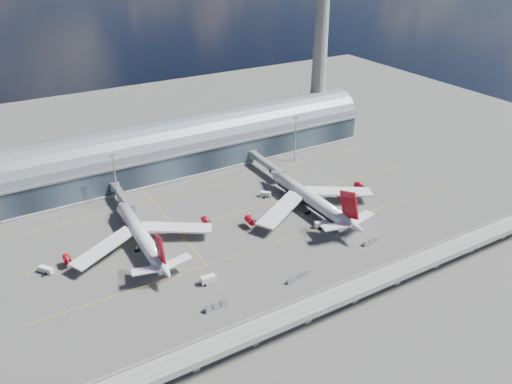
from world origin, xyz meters
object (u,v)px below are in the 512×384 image
floodlight_mast_right (295,138)px  service_truck_4 (307,198)px  airliner_right (311,199)px  cargo_train_0 (216,306)px  airliner_left (142,236)px  service_truck_0 (46,270)px  cargo_train_2 (371,242)px  service_truck_3 (310,196)px  cargo_train_1 (299,277)px  service_truck_1 (208,280)px  service_truck_2 (323,224)px  service_truck_5 (265,194)px  control_tower (320,51)px  floodlight_mast_left (115,178)px

floodlight_mast_right → service_truck_4: 48.83m
airliner_right → cargo_train_0: size_ratio=8.10×
airliner_left → service_truck_0: size_ratio=10.69×
service_truck_0 → cargo_train_2: size_ratio=0.74×
airliner_right → service_truck_0: 114.56m
floodlight_mast_right → cargo_train_0: 129.27m
service_truck_3 → cargo_train_1: (-39.95, -47.97, -0.86)m
floodlight_mast_right → service_truck_1: 117.20m
cargo_train_0 → cargo_train_2: bearing=-87.4°
service_truck_0 → cargo_train_0: service_truck_0 is taller
service_truck_0 → service_truck_3: service_truck_3 is taller
service_truck_2 → service_truck_0: bearing=89.5°
airliner_right → service_truck_3: size_ratio=10.43×
airliner_right → service_truck_4: bearing=65.1°
service_truck_5 → control_tower: bearing=-11.6°
airliner_right → service_truck_5: 24.74m
cargo_train_0 → cargo_train_1: bearing=-91.4°
service_truck_2 → service_truck_3: size_ratio=1.19×
service_truck_2 → service_truck_4: bearing=-5.0°
floodlight_mast_left → service_truck_2: (70.89, -64.79, -12.21)m
service_truck_1 → service_truck_3: bearing=-58.8°
service_truck_0 → cargo_train_1: size_ratio=0.54×
floodlight_mast_right → service_truck_2: size_ratio=3.28×
service_truck_5 → cargo_train_0: service_truck_5 is taller
service_truck_4 → service_truck_5: service_truck_4 is taller
service_truck_0 → service_truck_4: size_ratio=1.06×
cargo_train_0 → cargo_train_1: cargo_train_0 is taller
service_truck_4 → cargo_train_0: bearing=-138.5°
control_tower → service_truck_5: size_ratio=19.67×
floodlight_mast_right → airliner_right: floodlight_mast_right is taller
service_truck_0 → service_truck_2: (110.07, -26.26, 0.13)m
floodlight_mast_right → service_truck_3: 47.45m
cargo_train_1 → service_truck_2: bearing=-42.6°
service_truck_4 → floodlight_mast_left: bearing=159.8°
floodlight_mast_right → service_truck_1: size_ratio=4.61×
service_truck_4 → cargo_train_2: bearing=-79.7°
cargo_train_0 → floodlight_mast_left: bearing=4.2°
floodlight_mast_left → service_truck_5: (63.55, -28.40, -12.35)m
service_truck_1 → service_truck_3: 77.51m
floodlight_mast_left → cargo_train_2: (79.96, -85.34, -12.70)m
floodlight_mast_left → service_truck_2: size_ratio=3.28×
control_tower → service_truck_1: size_ratio=18.49×
service_truck_3 → service_truck_5: size_ratio=1.26×
service_truck_0 → floodlight_mast_right: bearing=-22.0°
service_truck_4 → service_truck_5: size_ratio=1.08×
service_truck_5 → floodlight_mast_right: bearing=-12.0°
service_truck_1 → control_tower: bearing=-44.6°
floodlight_mast_left → service_truck_1: floodlight_mast_left is taller
service_truck_1 → service_truck_3: (69.94, 33.42, 0.06)m
floodlight_mast_left → service_truck_1: bearing=-81.8°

